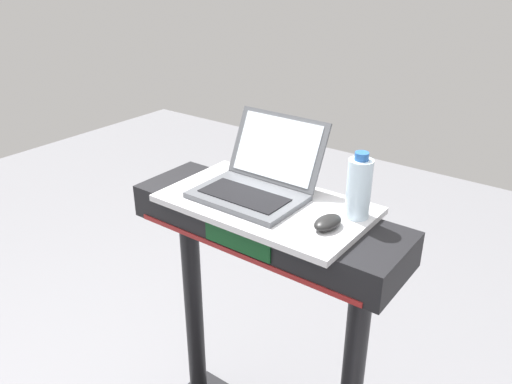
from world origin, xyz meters
The scene contains 4 objects.
desk_board centered at (0.00, 0.70, 1.13)m, with size 0.64×0.37×0.02m, color silver.
laptop centered at (-0.05, 0.73, 1.19)m, with size 0.33×0.32×0.22m.
computer_mouse centered at (0.23, 0.67, 1.16)m, with size 0.06×0.10×0.03m, color black.
water_bottle centered at (0.27, 0.78, 1.23)m, with size 0.07×0.07×0.20m.
Camera 1 is at (0.82, -0.44, 1.83)m, focal length 35.91 mm.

